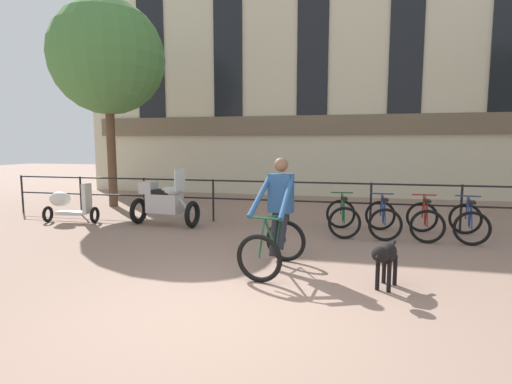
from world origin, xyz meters
name	(u,v)px	position (x,y,z in m)	size (l,w,h in m)	color
ground_plane	(218,315)	(0.00, 0.00, 0.00)	(60.00, 60.00, 0.00)	#8E7060
canal_railing	(288,195)	(0.00, 5.20, 0.71)	(15.05, 0.05, 1.05)	black
building_facade	(313,60)	(0.00, 10.99, 4.94)	(18.00, 0.72, 9.93)	beige
cyclist_with_bike	(277,220)	(0.33, 1.83, 0.76)	(0.88, 1.27, 1.70)	black
dog	(385,256)	(1.87, 1.26, 0.45)	(0.41, 0.86, 0.64)	black
parked_motorcycle	(164,202)	(-2.83, 4.44, 0.56)	(1.63, 0.78, 1.35)	black
parked_bicycle_near_lamp	(343,217)	(1.27, 4.54, 0.36)	(0.76, 1.17, 0.86)	black
parked_bicycle_mid_left	(383,219)	(2.09, 4.54, 0.36)	(0.68, 1.12, 0.86)	black
parked_bicycle_mid_right	(425,220)	(2.91, 4.54, 0.36)	(0.74, 1.15, 0.86)	black
parked_bicycle_far_end	(469,222)	(3.73, 4.54, 0.36)	(0.81, 1.19, 0.86)	black
parked_scooter	(69,204)	(-5.24, 4.23, 0.46)	(1.32, 0.58, 0.96)	black
tree_canalside_left	(107,58)	(-5.70, 6.82, 4.45)	(3.35, 3.35, 6.15)	brown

